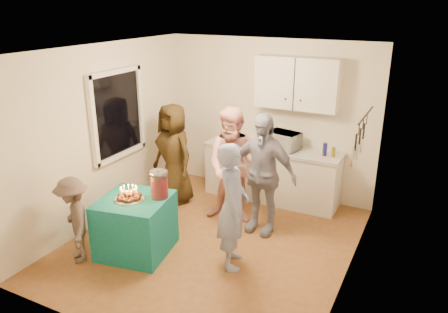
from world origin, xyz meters
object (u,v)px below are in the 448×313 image
at_px(woman_back_left, 174,154).
at_px(woman_back_right, 262,174).
at_px(microwave, 284,141).
at_px(child_near_left, 74,220).
at_px(counter, 272,175).
at_px(punch_jar, 159,185).
at_px(man_birthday, 233,206).
at_px(party_table, 136,225).
at_px(woman_back_center, 234,166).

xyz_separation_m(woman_back_left, woman_back_right, (1.64, -0.27, 0.05)).
distance_m(microwave, woman_back_right, 1.08).
relative_size(woman_back_left, child_near_left, 1.45).
bearing_deg(counter, woman_back_left, -150.31).
bearing_deg(child_near_left, punch_jar, 77.95).
relative_size(counter, man_birthday, 1.37).
bearing_deg(woman_back_right, punch_jar, -127.50).
distance_m(man_birthday, woman_back_right, 0.97).
bearing_deg(woman_back_left, man_birthday, -19.55).
bearing_deg(woman_back_left, child_near_left, -77.02).
distance_m(party_table, woman_back_right, 1.85).
bearing_deg(woman_back_center, counter, 66.13).
distance_m(woman_back_left, woman_back_right, 1.66).
xyz_separation_m(man_birthday, woman_back_center, (-0.50, 1.08, 0.07)).
distance_m(counter, punch_jar, 2.32).
distance_m(man_birthday, child_near_left, 1.99).
distance_m(party_table, man_birthday, 1.36).
bearing_deg(punch_jar, woman_back_center, 67.69).
distance_m(woman_back_right, child_near_left, 2.54).
distance_m(woman_back_left, woman_back_center, 1.16).
relative_size(microwave, child_near_left, 0.44).
relative_size(woman_back_left, woman_back_center, 0.94).
bearing_deg(woman_back_left, woman_back_center, 9.43).
xyz_separation_m(microwave, woman_back_left, (-1.57, -0.79, -0.23)).
distance_m(counter, woman_back_left, 1.65).
relative_size(party_table, woman_back_center, 0.49).
xyz_separation_m(man_birthday, child_near_left, (-1.81, -0.81, -0.24)).
bearing_deg(punch_jar, woman_back_right, 47.88).
relative_size(punch_jar, woman_back_left, 0.21).
xyz_separation_m(party_table, punch_jar, (0.27, 0.20, 0.55)).
height_order(woman_back_center, woman_back_right, woman_back_right).
xyz_separation_m(microwave, child_near_left, (-1.72, -2.84, -0.48)).
bearing_deg(microwave, man_birthday, -74.26).
bearing_deg(man_birthday, party_table, 79.42).
distance_m(punch_jar, man_birthday, 1.00).
xyz_separation_m(punch_jar, woman_back_center, (0.49, 1.19, -0.06)).
xyz_separation_m(counter, party_table, (-1.00, -2.34, -0.05)).
height_order(microwave, punch_jar, microwave).
xyz_separation_m(counter, child_near_left, (-1.54, -2.84, 0.14)).
height_order(party_table, woman_back_center, woman_back_center).
relative_size(microwave, man_birthday, 0.31).
height_order(microwave, woman_back_center, woman_back_center).
bearing_deg(microwave, woman_back_left, -139.87).
height_order(punch_jar, woman_back_right, woman_back_right).
distance_m(woman_back_center, woman_back_right, 0.50).
distance_m(counter, woman_back_right, 1.18).
distance_m(party_table, child_near_left, 0.77).
distance_m(party_table, woman_back_left, 1.65).
bearing_deg(party_table, woman_back_center, 61.30).
xyz_separation_m(microwave, woman_back_center, (-0.42, -0.95, -0.18)).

